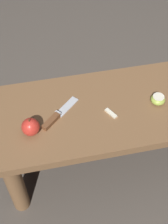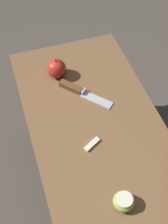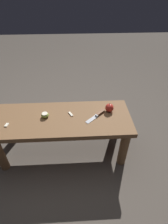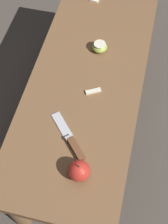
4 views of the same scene
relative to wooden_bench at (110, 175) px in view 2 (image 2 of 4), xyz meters
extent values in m
plane|color=#4C443D|center=(0.00, 0.00, -0.34)|extent=(8.00, 8.00, 0.00)
cube|color=brown|center=(0.00, 0.00, 0.06)|extent=(1.15, 0.44, 0.04)
cylinder|color=brown|center=(-0.52, -0.16, -0.15)|extent=(0.08, 0.08, 0.38)
cylinder|color=brown|center=(-0.52, 0.16, -0.15)|extent=(0.08, 0.08, 0.38)
cube|color=#B7BABF|center=(-0.25, 0.04, 0.08)|extent=(0.11, 0.10, 0.00)
cube|color=#B7BABF|center=(-0.29, 0.00, 0.09)|extent=(0.03, 0.03, 0.02)
cube|color=brown|center=(-0.33, -0.03, 0.09)|extent=(0.08, 0.08, 0.02)
sphere|color=red|center=(-0.41, -0.07, 0.12)|extent=(0.07, 0.07, 0.07)
cylinder|color=#4C3319|center=(-0.41, -0.07, 0.16)|extent=(0.01, 0.01, 0.01)
ellipsoid|color=#9EB747|center=(0.13, -0.02, 0.10)|extent=(0.06, 0.06, 0.04)
cylinder|color=silver|center=(0.13, -0.02, 0.12)|extent=(0.05, 0.05, 0.00)
cube|color=silver|center=(-0.08, -0.04, 0.09)|extent=(0.04, 0.06, 0.01)
camera|label=1|loc=(-0.35, -0.81, 1.08)|focal=50.00mm
camera|label=2|loc=(0.41, -0.22, 0.93)|focal=50.00mm
camera|label=3|loc=(-0.13, 1.09, 1.02)|focal=28.00mm
camera|label=4|loc=(-0.73, -0.16, 1.07)|focal=50.00mm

